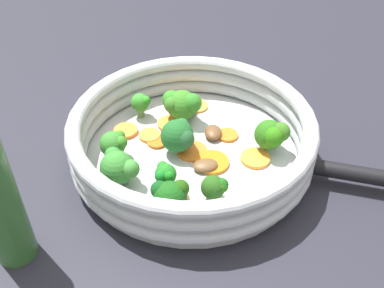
% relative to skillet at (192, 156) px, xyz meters
% --- Properties ---
extents(ground_plane, '(4.00, 4.00, 0.00)m').
position_rel_skillet_xyz_m(ground_plane, '(0.00, 0.00, -0.01)').
color(ground_plane, '#20202A').
extents(skillet, '(0.32, 0.32, 0.01)m').
position_rel_skillet_xyz_m(skillet, '(0.00, 0.00, 0.00)').
color(skillet, '#B2B5B7').
rests_on(skillet, ground_plane).
extents(skillet_rim_wall, '(0.34, 0.34, 0.06)m').
position_rel_skillet_xyz_m(skillet_rim_wall, '(0.00, 0.00, 0.04)').
color(skillet_rim_wall, '#B2B8BF').
rests_on(skillet_rim_wall, skillet).
extents(skillet_rivet_left, '(0.01, 0.01, 0.01)m').
position_rel_skillet_xyz_m(skillet_rivet_left, '(0.14, 0.06, 0.01)').
color(skillet_rivet_left, '#AFB0B4').
rests_on(skillet_rivet_left, skillet).
extents(skillet_rivet_right, '(0.01, 0.01, 0.01)m').
position_rel_skillet_xyz_m(skillet_rivet_right, '(0.10, 0.11, 0.01)').
color(skillet_rivet_right, '#AFB4BC').
rests_on(skillet_rivet_right, skillet).
extents(carrot_slice_0, '(0.04, 0.04, 0.00)m').
position_rel_skillet_xyz_m(carrot_slice_0, '(0.01, 0.06, 0.01)').
color(carrot_slice_0, orange).
rests_on(carrot_slice_0, skillet).
extents(carrot_slice_1, '(0.05, 0.05, 0.00)m').
position_rel_skillet_xyz_m(carrot_slice_1, '(-0.00, 0.00, 0.01)').
color(carrot_slice_1, orange).
rests_on(carrot_slice_1, skillet).
extents(carrot_slice_2, '(0.05, 0.05, 0.01)m').
position_rel_skillet_xyz_m(carrot_slice_2, '(-0.10, 0.06, 0.01)').
color(carrot_slice_2, '#F79441').
rests_on(carrot_slice_2, skillet).
extents(carrot_slice_3, '(0.04, 0.04, 0.01)m').
position_rel_skillet_xyz_m(carrot_slice_3, '(-0.07, -0.03, 0.01)').
color(carrot_slice_3, orange).
rests_on(carrot_slice_3, skillet).
extents(carrot_slice_4, '(0.06, 0.06, 0.01)m').
position_rel_skillet_xyz_m(carrot_slice_4, '(0.07, 0.06, 0.01)').
color(carrot_slice_4, orange).
rests_on(carrot_slice_4, skillet).
extents(carrot_slice_5, '(0.04, 0.04, 0.01)m').
position_rel_skillet_xyz_m(carrot_slice_5, '(-0.10, -0.05, 0.01)').
color(carrot_slice_5, orange).
rests_on(carrot_slice_5, skillet).
extents(carrot_slice_6, '(0.04, 0.04, 0.00)m').
position_rel_skillet_xyz_m(carrot_slice_6, '(-0.05, -0.03, 0.01)').
color(carrot_slice_6, orange).
rests_on(carrot_slice_6, skillet).
extents(carrot_slice_7, '(0.05, 0.05, 0.00)m').
position_rel_skillet_xyz_m(carrot_slice_7, '(-0.08, 0.08, 0.01)').
color(carrot_slice_7, orange).
rests_on(carrot_slice_7, skillet).
extents(carrot_slice_8, '(0.05, 0.05, 0.01)m').
position_rel_skillet_xyz_m(carrot_slice_8, '(-0.07, 0.02, 0.01)').
color(carrot_slice_8, orange).
rests_on(carrot_slice_8, skillet).
extents(carrot_slice_9, '(0.06, 0.06, 0.00)m').
position_rel_skillet_xyz_m(carrot_slice_9, '(0.04, 0.01, 0.01)').
color(carrot_slice_9, orange).
rests_on(carrot_slice_9, skillet).
extents(broccoli_floret_0, '(0.05, 0.04, 0.05)m').
position_rel_skillet_xyz_m(broccoli_floret_0, '(0.07, 0.09, 0.04)').
color(broccoli_floret_0, '#7EB15B').
rests_on(broccoli_floret_0, skillet).
extents(broccoli_floret_1, '(0.05, 0.05, 0.05)m').
position_rel_skillet_xyz_m(broccoli_floret_1, '(-0.02, -0.11, 0.03)').
color(broccoli_floret_1, '#74985E').
rests_on(broccoli_floret_1, skillet).
extents(broccoli_floret_2, '(0.03, 0.03, 0.04)m').
position_rel_skillet_xyz_m(broccoli_floret_2, '(-0.12, -0.00, 0.03)').
color(broccoli_floret_2, '#5F8648').
rests_on(broccoli_floret_2, skillet).
extents(broccoli_floret_3, '(0.05, 0.05, 0.05)m').
position_rel_skillet_xyz_m(broccoli_floret_3, '(0.07, -0.09, 0.04)').
color(broccoli_floret_3, '#85B05D').
rests_on(broccoli_floret_3, skillet).
extents(broccoli_floret_4, '(0.06, 0.05, 0.05)m').
position_rel_skillet_xyz_m(broccoli_floret_4, '(-0.07, 0.04, 0.04)').
color(broccoli_floret_4, '#61904C').
rests_on(broccoli_floret_4, skillet).
extents(broccoli_floret_5, '(0.03, 0.03, 0.04)m').
position_rel_skillet_xyz_m(broccoli_floret_5, '(0.03, -0.07, 0.03)').
color(broccoli_floret_5, '#729654').
rests_on(broccoli_floret_5, skillet).
extents(broccoli_floret_6, '(0.04, 0.04, 0.05)m').
position_rel_skillet_xyz_m(broccoli_floret_6, '(-0.06, -0.09, 0.04)').
color(broccoli_floret_6, '#8BB45D').
rests_on(broccoli_floret_6, skillet).
extents(broccoli_floret_7, '(0.05, 0.05, 0.05)m').
position_rel_skillet_xyz_m(broccoli_floret_7, '(-0.01, -0.01, 0.04)').
color(broccoli_floret_7, '#779950').
rests_on(broccoli_floret_7, skillet).
extents(broccoli_floret_8, '(0.03, 0.03, 0.04)m').
position_rel_skillet_xyz_m(broccoli_floret_8, '(0.09, -0.04, 0.03)').
color(broccoli_floret_8, '#5F924D').
rests_on(broccoli_floret_8, skillet).
extents(mushroom_piece_0, '(0.04, 0.04, 0.01)m').
position_rel_skillet_xyz_m(mushroom_piece_0, '(0.06, -0.07, 0.01)').
color(mushroom_piece_0, brown).
rests_on(mushroom_piece_0, skillet).
extents(mushroom_piece_1, '(0.03, 0.03, 0.01)m').
position_rel_skillet_xyz_m(mushroom_piece_1, '(-0.07, 0.06, 0.01)').
color(mushroom_piece_1, brown).
rests_on(mushroom_piece_1, skillet).
extents(mushroom_piece_2, '(0.04, 0.04, 0.01)m').
position_rel_skillet_xyz_m(mushroom_piece_2, '(0.04, -0.01, 0.01)').
color(mushroom_piece_2, brown).
rests_on(mushroom_piece_2, skillet).
extents(mushroom_piece_3, '(0.04, 0.04, 0.01)m').
position_rel_skillet_xyz_m(mushroom_piece_3, '(-0.01, 0.05, 0.01)').
color(mushroom_piece_3, brown).
rests_on(mushroom_piece_3, skillet).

